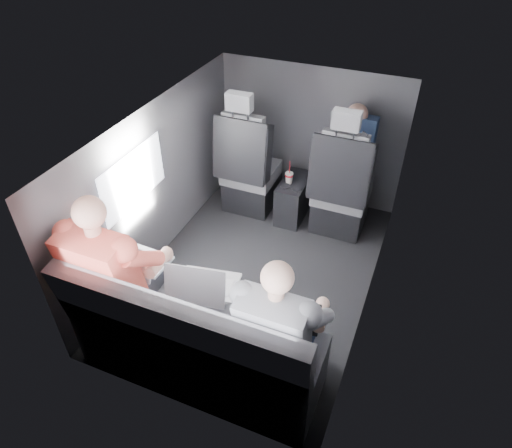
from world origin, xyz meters
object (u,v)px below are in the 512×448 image
at_px(rear_bench, 196,345).
at_px(passenger_rear_right, 281,327).
at_px(laptop_silver, 204,285).
at_px(passenger_rear_left, 118,271).
at_px(laptop_black, 297,313).
at_px(center_console, 294,198).
at_px(front_seat_right, 341,193).
at_px(soda_cup, 289,177).
at_px(front_seat_left, 249,173).
at_px(passenger_front_right, 352,147).
at_px(laptop_white, 140,261).

xyz_separation_m(rear_bench, passenger_rear_right, (0.53, 0.10, 0.31)).
bearing_deg(passenger_rear_right, laptop_silver, 168.20).
relative_size(passenger_rear_left, passenger_rear_right, 1.08).
bearing_deg(passenger_rear_right, laptop_black, 68.94).
bearing_deg(laptop_silver, center_console, 88.93).
distance_m(passenger_rear_left, passenger_rear_right, 1.12).
height_order(front_seat_right, passenger_rear_right, front_seat_right).
distance_m(front_seat_right, laptop_black, 1.69).
bearing_deg(soda_cup, front_seat_left, 178.60).
relative_size(center_console, laptop_silver, 1.13).
distance_m(soda_cup, passenger_rear_right, 1.89).
bearing_deg(laptop_black, front_seat_right, 94.47).
distance_m(front_seat_left, passenger_front_right, 1.00).
bearing_deg(passenger_rear_left, laptop_silver, 12.07).
bearing_deg(passenger_rear_left, soda_cup, 73.04).
bearing_deg(laptop_silver, rear_bench, -81.42).
relative_size(front_seat_right, passenger_front_right, 1.78).
bearing_deg(soda_cup, passenger_rear_left, -106.96).
bearing_deg(passenger_rear_right, passenger_front_right, 92.14).
distance_m(center_console, soda_cup, 0.27).
xyz_separation_m(soda_cup, passenger_rear_left, (-0.55, -1.80, 0.20)).
bearing_deg(center_console, front_seat_left, -174.93).
bearing_deg(laptop_white, passenger_front_right, 62.67).
distance_m(front_seat_left, laptop_white, 1.67).
xyz_separation_m(laptop_black, passenger_rear_right, (-0.05, -0.13, -0.01)).
bearing_deg(laptop_white, center_console, 72.48).
xyz_separation_m(laptop_white, passenger_rear_right, (1.06, -0.16, -0.01)).
bearing_deg(laptop_silver, passenger_rear_right, -11.80).
xyz_separation_m(front_seat_left, laptop_silver, (0.42, -1.69, 0.24)).
xyz_separation_m(front_seat_right, soda_cup, (-0.49, -0.01, 0.06)).
height_order(front_seat_right, center_console, front_seat_right).
distance_m(soda_cup, laptop_white, 1.72).
bearing_deg(front_seat_left, center_console, 5.07).
relative_size(laptop_black, passenger_rear_right, 0.27).
distance_m(center_console, passenger_rear_left, 1.99).
bearing_deg(laptop_black, passenger_rear_right, -111.06).
relative_size(center_console, passenger_rear_right, 0.40).
bearing_deg(passenger_rear_right, soda_cup, 107.60).
height_order(soda_cup, passenger_front_right, passenger_front_right).
xyz_separation_m(front_seat_right, passenger_front_right, (0.00, 0.26, 0.34)).
bearing_deg(front_seat_right, passenger_front_right, 89.40).
distance_m(soda_cup, laptop_black, 1.78).
xyz_separation_m(laptop_black, passenger_rear_left, (-1.17, -0.13, 0.03)).
height_order(front_seat_left, rear_bench, front_seat_left).
bearing_deg(rear_bench, front_seat_right, 76.69).
bearing_deg(front_seat_left, laptop_black, -58.37).
bearing_deg(laptop_silver, front_seat_left, 103.90).
bearing_deg(rear_bench, passenger_front_right, 78.16).
xyz_separation_m(laptop_silver, laptop_black, (0.61, 0.02, -0.01)).
bearing_deg(laptop_black, rear_bench, -158.55).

